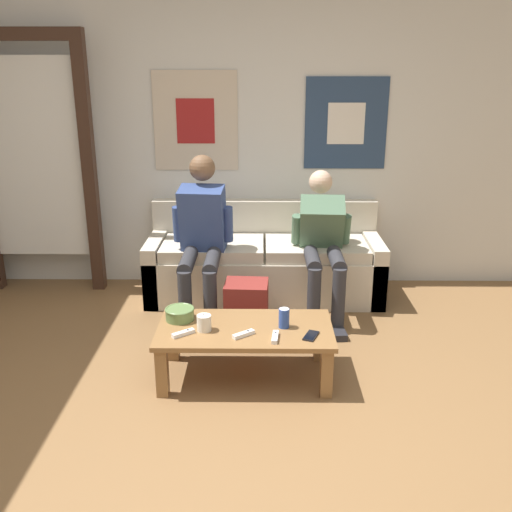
{
  "coord_description": "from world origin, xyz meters",
  "views": [
    {
      "loc": [
        0.07,
        -2.44,
        1.88
      ],
      "look_at": [
        0.03,
        1.24,
        0.64
      ],
      "focal_mm": 40.0,
      "sensor_mm": 36.0,
      "label": 1
    }
  ],
  "objects_px": {
    "couch": "(264,264)",
    "backpack": "(246,309)",
    "ceramic_bowl": "(180,313)",
    "game_controller_near_left": "(275,337)",
    "coffee_table": "(245,336)",
    "pillar_candle": "(204,323)",
    "person_seated_adult": "(202,233)",
    "drink_can_blue": "(284,318)",
    "game_controller_near_right": "(183,333)",
    "game_controller_far_center": "(244,334)",
    "cell_phone": "(311,336)",
    "person_seated_teen": "(323,239)"
  },
  "relations": [
    {
      "from": "couch",
      "to": "backpack",
      "type": "distance_m",
      "value": 0.76
    },
    {
      "from": "couch",
      "to": "ceramic_bowl",
      "type": "bearing_deg",
      "value": -113.24
    },
    {
      "from": "backpack",
      "to": "game_controller_near_left",
      "type": "xyz_separation_m",
      "value": [
        0.19,
        -0.78,
        0.17
      ]
    },
    {
      "from": "coffee_table",
      "to": "pillar_candle",
      "type": "xyz_separation_m",
      "value": [
        -0.25,
        -0.04,
        0.11
      ]
    },
    {
      "from": "person_seated_adult",
      "to": "pillar_candle",
      "type": "height_order",
      "value": "person_seated_adult"
    },
    {
      "from": "drink_can_blue",
      "to": "game_controller_near_right",
      "type": "relative_size",
      "value": 0.92
    },
    {
      "from": "coffee_table",
      "to": "game_controller_near_left",
      "type": "bearing_deg",
      "value": -40.53
    },
    {
      "from": "backpack",
      "to": "game_controller_near_left",
      "type": "bearing_deg",
      "value": -76.18
    },
    {
      "from": "backpack",
      "to": "game_controller_far_center",
      "type": "distance_m",
      "value": 0.76
    },
    {
      "from": "coffee_table",
      "to": "game_controller_near_right",
      "type": "relative_size",
      "value": 7.99
    },
    {
      "from": "game_controller_near_left",
      "to": "cell_phone",
      "type": "xyz_separation_m",
      "value": [
        0.21,
        0.03,
        -0.01
      ]
    },
    {
      "from": "couch",
      "to": "game_controller_near_right",
      "type": "xyz_separation_m",
      "value": [
        -0.49,
        -1.48,
        0.08
      ]
    },
    {
      "from": "pillar_candle",
      "to": "game_controller_near_right",
      "type": "bearing_deg",
      "value": -150.69
    },
    {
      "from": "person_seated_adult",
      "to": "ceramic_bowl",
      "type": "relative_size",
      "value": 6.57
    },
    {
      "from": "drink_can_blue",
      "to": "person_seated_adult",
      "type": "bearing_deg",
      "value": 121.54
    },
    {
      "from": "person_seated_teen",
      "to": "drink_can_blue",
      "type": "xyz_separation_m",
      "value": [
        -0.33,
        -1.04,
        -0.19
      ]
    },
    {
      "from": "pillar_candle",
      "to": "couch",
      "type": "bearing_deg",
      "value": 75.27
    },
    {
      "from": "pillar_candle",
      "to": "game_controller_near_left",
      "type": "bearing_deg",
      "value": -14.6
    },
    {
      "from": "person_seated_teen",
      "to": "cell_phone",
      "type": "height_order",
      "value": "person_seated_teen"
    },
    {
      "from": "game_controller_near_left",
      "to": "drink_can_blue",
      "type": "bearing_deg",
      "value": 70.21
    },
    {
      "from": "drink_can_blue",
      "to": "coffee_table",
      "type": "bearing_deg",
      "value": -178.81
    },
    {
      "from": "ceramic_bowl",
      "to": "backpack",
      "type": "bearing_deg",
      "value": 51.57
    },
    {
      "from": "ceramic_bowl",
      "to": "cell_phone",
      "type": "height_order",
      "value": "ceramic_bowl"
    },
    {
      "from": "coffee_table",
      "to": "drink_can_blue",
      "type": "bearing_deg",
      "value": 1.19
    },
    {
      "from": "cell_phone",
      "to": "game_controller_far_center",
      "type": "bearing_deg",
      "value": 179.73
    },
    {
      "from": "person_seated_teen",
      "to": "game_controller_near_left",
      "type": "distance_m",
      "value": 1.29
    },
    {
      "from": "couch",
      "to": "person_seated_teen",
      "type": "height_order",
      "value": "person_seated_teen"
    },
    {
      "from": "coffee_table",
      "to": "person_seated_teen",
      "type": "xyz_separation_m",
      "value": [
        0.57,
        1.05,
        0.31
      ]
    },
    {
      "from": "pillar_candle",
      "to": "drink_can_blue",
      "type": "height_order",
      "value": "drink_can_blue"
    },
    {
      "from": "game_controller_near_left",
      "to": "cell_phone",
      "type": "bearing_deg",
      "value": 8.97
    },
    {
      "from": "person_seated_adult",
      "to": "coffee_table",
      "type": "bearing_deg",
      "value": -69.89
    },
    {
      "from": "person_seated_teen",
      "to": "pillar_candle",
      "type": "xyz_separation_m",
      "value": [
        -0.82,
        -1.09,
        -0.21
      ]
    },
    {
      "from": "game_controller_near_left",
      "to": "game_controller_near_right",
      "type": "xyz_separation_m",
      "value": [
        -0.55,
        0.04,
        0.0
      ]
    },
    {
      "from": "couch",
      "to": "person_seated_teen",
      "type": "xyz_separation_m",
      "value": [
        0.45,
        -0.32,
        0.32
      ]
    },
    {
      "from": "game_controller_near_left",
      "to": "pillar_candle",
      "type": "bearing_deg",
      "value": 165.4
    },
    {
      "from": "couch",
      "to": "game_controller_far_center",
      "type": "bearing_deg",
      "value": -94.95
    },
    {
      "from": "coffee_table",
      "to": "game_controller_near_left",
      "type": "distance_m",
      "value": 0.25
    },
    {
      "from": "coffee_table",
      "to": "ceramic_bowl",
      "type": "xyz_separation_m",
      "value": [
        -0.42,
        0.11,
        0.1
      ]
    },
    {
      "from": "person_seated_adult",
      "to": "pillar_candle",
      "type": "relative_size",
      "value": 11.01
    },
    {
      "from": "ceramic_bowl",
      "to": "drink_can_blue",
      "type": "height_order",
      "value": "drink_can_blue"
    },
    {
      "from": "drink_can_blue",
      "to": "person_seated_teen",
      "type": "bearing_deg",
      "value": 72.24
    },
    {
      "from": "couch",
      "to": "pillar_candle",
      "type": "bearing_deg",
      "value": -104.73
    },
    {
      "from": "pillar_candle",
      "to": "game_controller_far_center",
      "type": "distance_m",
      "value": 0.26
    },
    {
      "from": "backpack",
      "to": "ceramic_bowl",
      "type": "bearing_deg",
      "value": -128.43
    },
    {
      "from": "ceramic_bowl",
      "to": "game_controller_near_right",
      "type": "bearing_deg",
      "value": -77.19
    },
    {
      "from": "ceramic_bowl",
      "to": "game_controller_near_right",
      "type": "xyz_separation_m",
      "value": [
        0.05,
        -0.22,
        -0.03
      ]
    },
    {
      "from": "couch",
      "to": "person_seated_teen",
      "type": "bearing_deg",
      "value": -35.7
    },
    {
      "from": "ceramic_bowl",
      "to": "game_controller_near_left",
      "type": "distance_m",
      "value": 0.65
    },
    {
      "from": "ceramic_bowl",
      "to": "pillar_candle",
      "type": "xyz_separation_m",
      "value": [
        0.17,
        -0.15,
        0.01
      ]
    },
    {
      "from": "person_seated_adult",
      "to": "cell_phone",
      "type": "relative_size",
      "value": 8.12
    }
  ]
}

